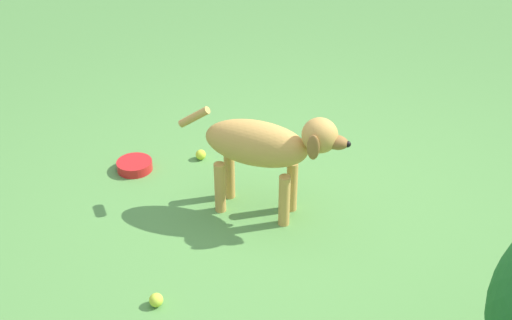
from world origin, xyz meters
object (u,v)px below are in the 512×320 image
tennis_ball_0 (201,155)px  water_bowl (135,165)px  tennis_ball_1 (156,300)px  dog (266,147)px

tennis_ball_0 → water_bowl: tennis_ball_0 is taller
tennis_ball_0 → tennis_ball_1: bearing=99.8°
dog → water_bowl: (0.89, -0.22, -0.40)m
dog → tennis_ball_1: dog is taller
tennis_ball_0 → water_bowl: (0.36, 0.22, -0.00)m
dog → tennis_ball_0: 0.80m
tennis_ball_0 → water_bowl: bearing=32.0°
water_bowl → tennis_ball_1: bearing=118.7°
dog → water_bowl: 1.00m
tennis_ball_1 → dog: bearing=-110.4°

